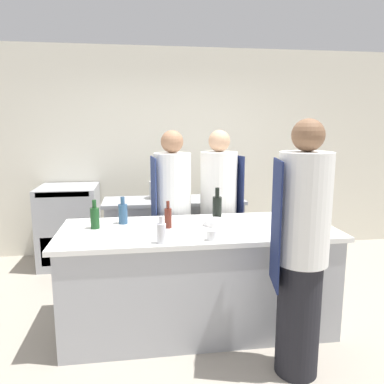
# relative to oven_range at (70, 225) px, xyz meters

# --- Properties ---
(ground_plane) EXTENTS (16.00, 16.00, 0.00)m
(ground_plane) POSITION_rel_oven_range_xyz_m (1.39, -1.73, -0.50)
(ground_plane) COLOR #A89E8E
(wall_back) EXTENTS (8.00, 0.06, 2.80)m
(wall_back) POSITION_rel_oven_range_xyz_m (1.39, 0.40, 0.90)
(wall_back) COLOR silver
(wall_back) RESTS_ON ground_plane
(prep_counter) EXTENTS (2.35, 0.94, 0.90)m
(prep_counter) POSITION_rel_oven_range_xyz_m (1.39, -1.73, -0.05)
(prep_counter) COLOR #A8AAAF
(prep_counter) RESTS_ON ground_plane
(pass_counter) EXTENTS (1.66, 0.55, 0.90)m
(pass_counter) POSITION_rel_oven_range_xyz_m (1.30, -0.45, -0.05)
(pass_counter) COLOR #A8AAAF
(pass_counter) RESTS_ON ground_plane
(oven_range) EXTENTS (0.72, 0.70, 1.01)m
(oven_range) POSITION_rel_oven_range_xyz_m (0.00, 0.00, 0.00)
(oven_range) COLOR #A8AAAF
(oven_range) RESTS_ON ground_plane
(chef_at_prep_near) EXTENTS (0.40, 0.38, 1.82)m
(chef_at_prep_near) POSITION_rel_oven_range_xyz_m (1.99, -2.48, 0.41)
(chef_at_prep_near) COLOR black
(chef_at_prep_near) RESTS_ON ground_plane
(chef_at_stove) EXTENTS (0.43, 0.42, 1.72)m
(chef_at_stove) POSITION_rel_oven_range_xyz_m (1.73, -0.99, 0.35)
(chef_at_stove) COLOR black
(chef_at_stove) RESTS_ON ground_plane
(chef_at_pass_far) EXTENTS (0.41, 0.39, 1.72)m
(chef_at_pass_far) POSITION_rel_oven_range_xyz_m (1.23, -1.02, 0.35)
(chef_at_pass_far) COLOR black
(chef_at_pass_far) RESTS_ON ground_plane
(bottle_olive_oil) EXTENTS (0.08, 0.08, 0.25)m
(bottle_olive_oil) POSITION_rel_oven_range_xyz_m (0.51, -1.63, 0.50)
(bottle_olive_oil) COLOR #19471E
(bottle_olive_oil) RESTS_ON prep_counter
(bottle_vinegar) EXTENTS (0.06, 0.06, 0.23)m
(bottle_vinegar) POSITION_rel_oven_range_xyz_m (1.13, -1.70, 0.49)
(bottle_vinegar) COLOR #5B2319
(bottle_vinegar) RESTS_ON prep_counter
(bottle_wine) EXTENTS (0.08, 0.08, 0.24)m
(bottle_wine) POSITION_rel_oven_range_xyz_m (0.74, -1.50, 0.49)
(bottle_wine) COLOR #2D5175
(bottle_wine) RESTS_ON prep_counter
(bottle_cooking_oil) EXTENTS (0.07, 0.07, 0.21)m
(bottle_cooking_oil) POSITION_rel_oven_range_xyz_m (1.05, -2.11, 0.48)
(bottle_cooking_oil) COLOR silver
(bottle_cooking_oil) RESTS_ON prep_counter
(bottle_sauce) EXTENTS (0.08, 0.08, 0.31)m
(bottle_sauce) POSITION_rel_oven_range_xyz_m (1.60, -1.51, 0.52)
(bottle_sauce) COLOR black
(bottle_sauce) RESTS_ON prep_counter
(bowl_mixing_large) EXTENTS (0.18, 0.18, 0.07)m
(bowl_mixing_large) POSITION_rel_oven_range_xyz_m (2.36, -2.01, 0.43)
(bowl_mixing_large) COLOR #B7BABC
(bowl_mixing_large) RESTS_ON prep_counter
(bowl_prep_small) EXTENTS (0.20, 0.20, 0.05)m
(bowl_prep_small) POSITION_rel_oven_range_xyz_m (1.55, -1.67, 0.42)
(bowl_prep_small) COLOR white
(bowl_prep_small) RESTS_ON prep_counter
(cup) EXTENTS (0.08, 0.08, 0.08)m
(cup) POSITION_rel_oven_range_xyz_m (1.44, -2.10, 0.44)
(cup) COLOR white
(cup) RESTS_ON prep_counter
(cutting_board) EXTENTS (0.31, 0.19, 0.01)m
(cutting_board) POSITION_rel_oven_range_xyz_m (2.27, -1.66, 0.40)
(cutting_board) COLOR white
(cutting_board) RESTS_ON prep_counter
(stockpot) EXTENTS (0.25, 0.25, 0.21)m
(stockpot) POSITION_rel_oven_range_xyz_m (1.14, -0.37, 0.50)
(stockpot) COLOR #A8AAAF
(stockpot) RESTS_ON pass_counter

